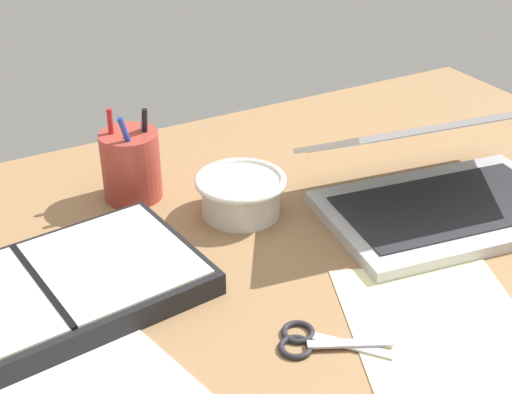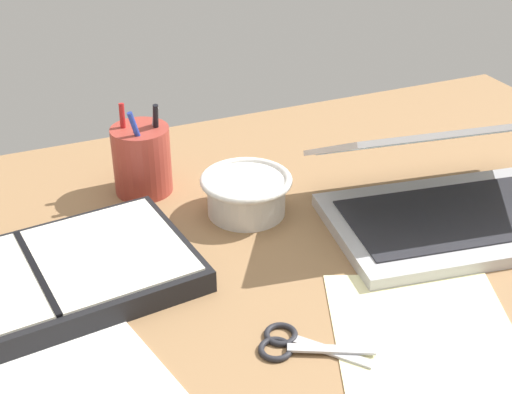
{
  "view_description": "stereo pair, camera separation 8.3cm",
  "coord_description": "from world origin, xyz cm",
  "px_view_note": "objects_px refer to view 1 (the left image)",
  "views": [
    {
      "loc": [
        -41.1,
        -62.66,
        55.87
      ],
      "look_at": [
        -1.73,
        8.86,
        9.0
      ],
      "focal_mm": 50.0,
      "sensor_mm": 36.0,
      "label": 1
    },
    {
      "loc": [
        -33.65,
        -66.28,
        55.87
      ],
      "look_at": [
        -1.73,
        8.86,
        9.0
      ],
      "focal_mm": 50.0,
      "sensor_mm": 36.0,
      "label": 2
    }
  ],
  "objects_px": {
    "laptop": "(443,182)",
    "bowl": "(240,194)",
    "pen_cup": "(131,165)",
    "planner": "(43,295)",
    "scissors": "(310,341)"
  },
  "relations": [
    {
      "from": "laptop",
      "to": "pen_cup",
      "type": "bearing_deg",
      "value": 154.25
    },
    {
      "from": "pen_cup",
      "to": "planner",
      "type": "distance_m",
      "value": 0.28
    },
    {
      "from": "pen_cup",
      "to": "scissors",
      "type": "relative_size",
      "value": 1.18
    },
    {
      "from": "laptop",
      "to": "planner",
      "type": "distance_m",
      "value": 0.57
    },
    {
      "from": "bowl",
      "to": "planner",
      "type": "relative_size",
      "value": 0.33
    },
    {
      "from": "bowl",
      "to": "pen_cup",
      "type": "bearing_deg",
      "value": 133.72
    },
    {
      "from": "bowl",
      "to": "pen_cup",
      "type": "distance_m",
      "value": 0.17
    },
    {
      "from": "laptop",
      "to": "bowl",
      "type": "xyz_separation_m",
      "value": [
        -0.26,
        0.13,
        -0.01
      ]
    },
    {
      "from": "laptop",
      "to": "planner",
      "type": "relative_size",
      "value": 0.96
    },
    {
      "from": "bowl",
      "to": "scissors",
      "type": "relative_size",
      "value": 1.11
    },
    {
      "from": "laptop",
      "to": "scissors",
      "type": "bearing_deg",
      "value": -146.35
    },
    {
      "from": "pen_cup",
      "to": "planner",
      "type": "relative_size",
      "value": 0.35
    },
    {
      "from": "bowl",
      "to": "pen_cup",
      "type": "xyz_separation_m",
      "value": [
        -0.12,
        0.12,
        0.02
      ]
    },
    {
      "from": "laptop",
      "to": "planner",
      "type": "xyz_separation_m",
      "value": [
        -0.57,
        0.06,
        -0.03
      ]
    },
    {
      "from": "planner",
      "to": "bowl",
      "type": "bearing_deg",
      "value": 7.37
    }
  ]
}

